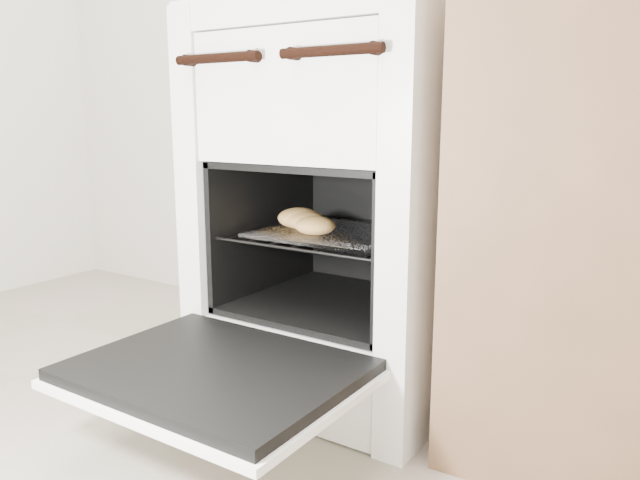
{
  "coord_description": "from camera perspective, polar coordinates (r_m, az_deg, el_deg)",
  "views": [
    {
      "loc": [
        0.82,
        -0.14,
        0.68
      ],
      "look_at": [
        0.05,
        1.03,
        0.4
      ],
      "focal_mm": 35.0,
      "sensor_mm": 36.0,
      "label": 1
    }
  ],
  "objects": [
    {
      "name": "baked_rolls",
      "position": [
        1.49,
        -1.35,
        1.81
      ],
      "size": [
        0.2,
        0.18,
        0.05
      ],
      "color": "#DFB359",
      "rests_on": "foil_sheet"
    },
    {
      "name": "oven_rack",
      "position": [
        1.49,
        1.68,
        0.55
      ],
      "size": [
        0.43,
        0.41,
        0.01
      ],
      "color": "black",
      "rests_on": "stove"
    },
    {
      "name": "stove",
      "position": [
        1.54,
        2.98,
        2.69
      ],
      "size": [
        0.59,
        0.66,
        0.91
      ],
      "color": "white",
      "rests_on": "ground"
    },
    {
      "name": "oven_door",
      "position": [
        1.22,
        -9.5,
        -11.97
      ],
      "size": [
        0.53,
        0.41,
        0.04
      ],
      "color": "black",
      "rests_on": "stove"
    },
    {
      "name": "foil_sheet",
      "position": [
        1.47,
        1.27,
        0.65
      ],
      "size": [
        0.34,
        0.3,
        0.01
      ],
      "primitive_type": "cube",
      "color": "white",
      "rests_on": "oven_rack"
    }
  ]
}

